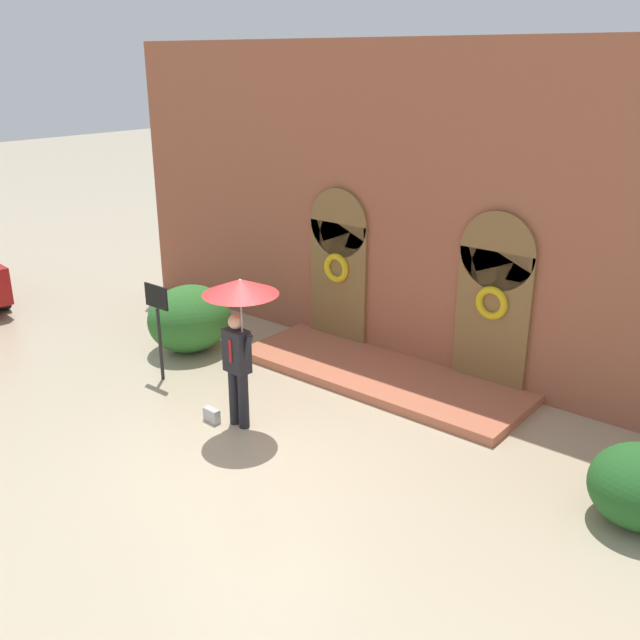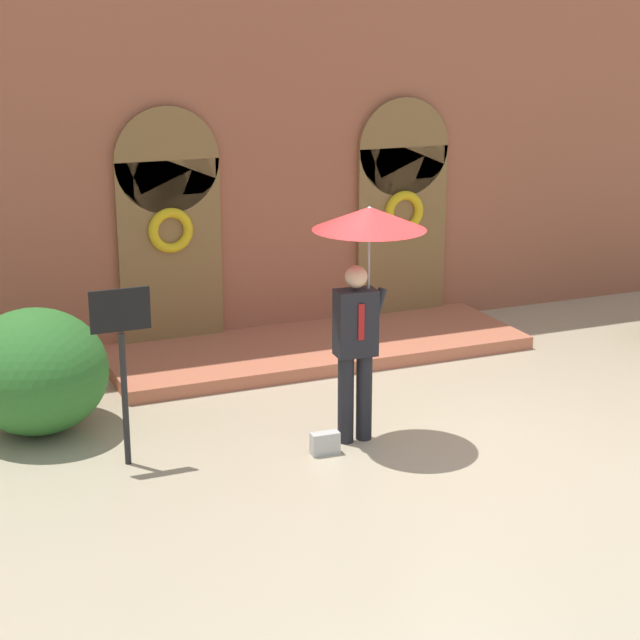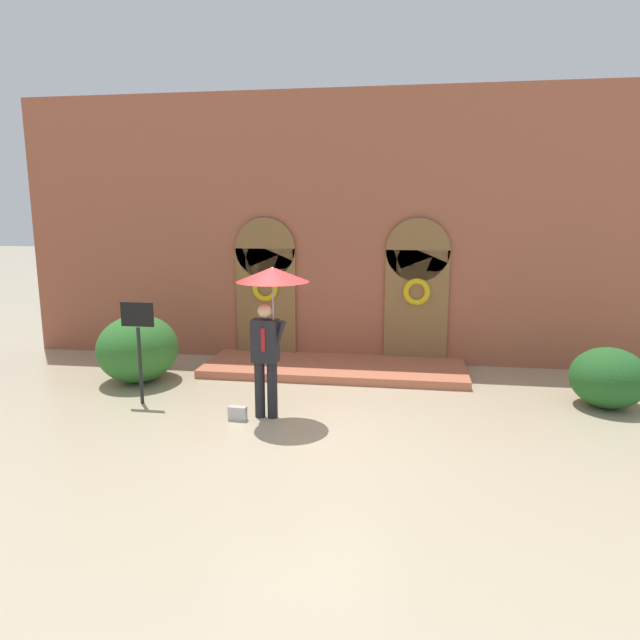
{
  "view_description": "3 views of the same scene",
  "coord_description": "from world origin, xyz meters",
  "px_view_note": "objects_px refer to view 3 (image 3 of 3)",
  "views": [
    {
      "loc": [
        6.36,
        -6.36,
        5.31
      ],
      "look_at": [
        -0.13,
        1.56,
        1.5
      ],
      "focal_mm": 40.0,
      "sensor_mm": 36.0,
      "label": 1
    },
    {
      "loc": [
        -4.9,
        -8.68,
        4.19
      ],
      "look_at": [
        -0.69,
        1.3,
        0.99
      ],
      "focal_mm": 60.0,
      "sensor_mm": 36.0,
      "label": 2
    },
    {
      "loc": [
        1.42,
        -7.93,
        3.18
      ],
      "look_at": [
        -0.05,
        1.52,
        1.35
      ],
      "focal_mm": 32.0,
      "sensor_mm": 36.0,
      "label": 3
    }
  ],
  "objects_px": {
    "person_with_umbrella": "(271,297)",
    "shrub_left": "(138,348)",
    "sign_post": "(138,336)",
    "handbag": "(238,413)",
    "shrub_right": "(608,378)"
  },
  "relations": [
    {
      "from": "shrub_left",
      "to": "shrub_right",
      "type": "bearing_deg",
      "value": -1.32
    },
    {
      "from": "shrub_left",
      "to": "shrub_right",
      "type": "height_order",
      "value": "shrub_left"
    },
    {
      "from": "person_with_umbrella",
      "to": "shrub_left",
      "type": "bearing_deg",
      "value": 152.73
    },
    {
      "from": "person_with_umbrella",
      "to": "sign_post",
      "type": "xyz_separation_m",
      "value": [
        -2.32,
        0.32,
        -0.75
      ]
    },
    {
      "from": "person_with_umbrella",
      "to": "handbag",
      "type": "relative_size",
      "value": 8.44
    },
    {
      "from": "handbag",
      "to": "sign_post",
      "type": "relative_size",
      "value": 0.16
    },
    {
      "from": "person_with_umbrella",
      "to": "handbag",
      "type": "height_order",
      "value": "person_with_umbrella"
    },
    {
      "from": "person_with_umbrella",
      "to": "shrub_left",
      "type": "relative_size",
      "value": 1.44
    },
    {
      "from": "person_with_umbrella",
      "to": "handbag",
      "type": "xyz_separation_m",
      "value": [
        -0.51,
        -0.2,
        -1.8
      ]
    },
    {
      "from": "handbag",
      "to": "shrub_right",
      "type": "distance_m",
      "value": 6.05
    },
    {
      "from": "handbag",
      "to": "shrub_left",
      "type": "relative_size",
      "value": 0.17
    },
    {
      "from": "handbag",
      "to": "sign_post",
      "type": "xyz_separation_m",
      "value": [
        -1.82,
        0.52,
        1.05
      ]
    },
    {
      "from": "person_with_umbrella",
      "to": "shrub_left",
      "type": "height_order",
      "value": "person_with_umbrella"
    },
    {
      "from": "shrub_left",
      "to": "shrub_right",
      "type": "distance_m",
      "value": 8.3
    },
    {
      "from": "shrub_left",
      "to": "handbag",
      "type": "bearing_deg",
      "value": -35.11
    }
  ]
}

